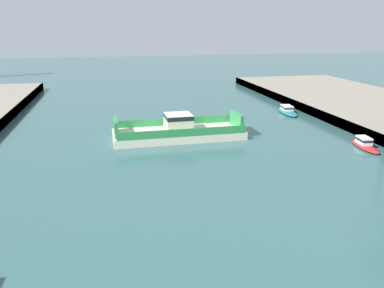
% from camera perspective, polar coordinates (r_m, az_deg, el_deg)
% --- Properties ---
extents(chain_ferry, '(18.72, 7.10, 3.53)m').
position_cam_1_polar(chain_ferry, '(54.42, -2.05, 2.02)').
color(chain_ferry, beige).
rests_on(chain_ferry, ground).
extents(moored_boat_mid_left, '(3.38, 8.01, 1.35)m').
position_cam_1_polar(moored_boat_mid_left, '(72.77, 14.17, 4.93)').
color(moored_boat_mid_left, '#237075').
rests_on(moored_boat_mid_left, ground).
extents(moored_boat_far_right, '(2.64, 6.44, 1.39)m').
position_cam_1_polar(moored_boat_far_right, '(55.17, 24.56, 0.03)').
color(moored_boat_far_right, red).
rests_on(moored_boat_far_right, ground).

